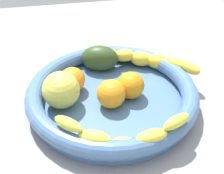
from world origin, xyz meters
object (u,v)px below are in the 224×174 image
object	(u,v)px
fruit_bowl	(112,95)
orange_mid_right	(130,85)
apple_yellow	(61,90)
orange_mid_left	(111,94)
banana_draped_right	(123,136)
avocado_dark	(100,58)
orange_front	(72,80)
banana_draped_left	(149,60)

from	to	relation	value
fruit_bowl	orange_mid_right	distance (cm)	4.36
orange_mid_right	apple_yellow	size ratio (longest dim) A/B	0.76
orange_mid_left	orange_mid_right	bearing A→B (deg)	116.92
fruit_bowl	banana_draped_right	size ratio (longest dim) A/B	1.48
orange_mid_right	avocado_dark	size ratio (longest dim) A/B	0.65
orange_front	orange_mid_right	bearing A→B (deg)	69.42
orange_front	avocado_dark	distance (cm)	10.32
fruit_bowl	orange_front	world-z (taller)	orange_front
orange_front	apple_yellow	world-z (taller)	apple_yellow
fruit_bowl	apple_yellow	distance (cm)	10.61
banana_draped_right	apple_yellow	world-z (taller)	apple_yellow
banana_draped_left	banana_draped_right	bearing A→B (deg)	-26.41
orange_mid_left	orange_mid_right	distance (cm)	5.06
banana_draped_left	avocado_dark	bearing A→B (deg)	-104.43
banana_draped_left	orange_front	world-z (taller)	orange_front
banana_draped_left	avocado_dark	xyz separation A→B (cm)	(-2.86, -11.10, 0.15)
banana_draped_left	orange_mid_right	bearing A→B (deg)	-36.55
banana_draped_left	orange_mid_right	xyz separation A→B (cm)	(8.94, -6.63, 0.15)
orange_mid_left	apple_yellow	distance (cm)	9.94
orange_mid_right	avocado_dark	xyz separation A→B (cm)	(-11.80, -4.47, 0.00)
orange_mid_left	avocado_dark	world-z (taller)	same
banana_draped_left	avocado_dark	world-z (taller)	avocado_dark
banana_draped_left	orange_front	bearing A→B (deg)	-75.91
fruit_bowl	orange_front	xyz separation A→B (cm)	(-4.54, -7.68, 1.72)
banana_draped_right	orange_mid_right	bearing A→B (deg)	161.10
fruit_bowl	banana_draped_right	world-z (taller)	banana_draped_right
orange_mid_left	apple_yellow	size ratio (longest dim) A/B	0.78
orange_front	orange_mid_left	size ratio (longest dim) A/B	0.93
apple_yellow	avocado_dark	bearing A→B (deg)	140.96
orange_front	apple_yellow	distance (cm)	5.32
banana_draped_right	orange_mid_right	xyz separation A→B (cm)	(-14.19, 4.86, -0.09)
orange_mid_right	avocado_dark	bearing A→B (deg)	-159.26
fruit_bowl	apple_yellow	world-z (taller)	apple_yellow
fruit_bowl	orange_front	size ratio (longest dim) A/B	6.50
orange_mid_right	banana_draped_right	bearing A→B (deg)	-18.90
orange_mid_right	apple_yellow	world-z (taller)	apple_yellow
banana_draped_right	orange_front	size ratio (longest dim) A/B	4.40
fruit_bowl	apple_yellow	xyz separation A→B (cm)	(0.00, -10.25, 2.75)
banana_draped_right	avocado_dark	size ratio (longest dim) A/B	2.75
banana_draped_right	banana_draped_left	bearing A→B (deg)	153.59
fruit_bowl	orange_mid_left	distance (cm)	2.90
avocado_dark	apple_yellow	xyz separation A→B (cm)	(11.99, -9.72, 0.89)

